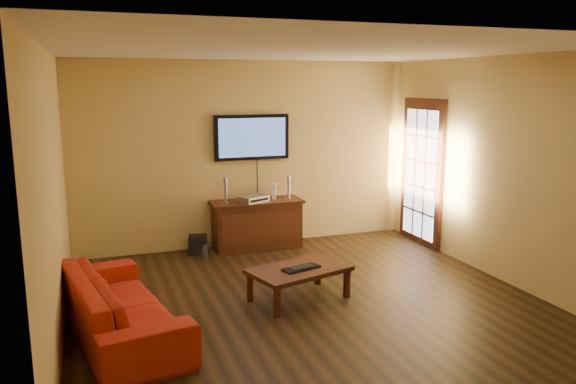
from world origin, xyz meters
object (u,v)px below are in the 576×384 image
coffee_table (299,272)px  keyboard (301,268)px  sofa (119,295)px  speaker_right (289,188)px  speaker_left (226,191)px  media_console (257,224)px  subwoofer (198,245)px  game_console (274,191)px  television (252,137)px  bottle (205,253)px  av_receiver (253,199)px

coffee_table → keyboard: size_ratio=2.64×
sofa → speaker_right: 3.49m
speaker_left → sofa: bearing=-124.3°
media_console → speaker_right: 0.71m
sofa → subwoofer: 2.67m
coffee_table → game_console: (0.40, 2.09, 0.50)m
sofa → speaker_left: size_ratio=5.70×
television → subwoofer: television is taller
coffee_table → sofa: size_ratio=0.58×
coffee_table → bottle: 1.91m
sofa → av_receiver: sofa is taller
sofa → av_receiver: size_ratio=5.39×
speaker_left → bottle: (-0.37, -0.28, -0.78)m
speaker_left → subwoofer: bearing=173.7°
coffee_table → speaker_left: bearing=99.3°
speaker_right → subwoofer: 1.54m
media_console → speaker_right: size_ratio=3.85×
sofa → av_receiver: (1.98, 2.30, 0.34)m
bottle → keyboard: (0.71, -1.82, 0.28)m
television → speaker_left: (-0.46, -0.23, -0.73)m
coffee_table → subwoofer: coffee_table is taller
av_receiver → bottle: av_receiver is taller
sofa → television: bearing=-49.6°
television → av_receiver: television is taller
media_console → speaker_right: bearing=0.0°
television → sofa: (-2.05, -2.56, -1.20)m
game_console → keyboard: size_ratio=0.50×
television → game_console: bearing=-34.5°
media_console → television: television is taller
media_console → coffee_table: (-0.13, -2.07, -0.03)m
av_receiver → game_console: bearing=-12.6°
av_receiver → keyboard: (-0.05, -2.07, -0.37)m
sofa → game_console: bearing=-55.3°
television → media_console: bearing=-90.0°
coffee_table → av_receiver: (0.06, 2.02, 0.43)m
sofa → game_console: (2.32, 2.37, 0.41)m
subwoofer → speaker_left: bearing=5.9°
media_console → speaker_left: speaker_left is taller
sofa → subwoofer: (1.18, 2.37, -0.28)m
media_console → bottle: 0.92m
television → av_receiver: 0.89m
media_console → av_receiver: av_receiver is taller
television → keyboard: size_ratio=2.41×
coffee_table → keyboard: (0.01, -0.05, 0.06)m
television → subwoofer: (-0.87, -0.19, -1.48)m
television → av_receiver: size_ratio=2.86×
av_receiver → bottle: bearing=174.1°
game_console → subwoofer: (-1.14, -0.00, -0.70)m
bottle → speaker_right: bearing=13.0°
television → speaker_right: 0.91m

